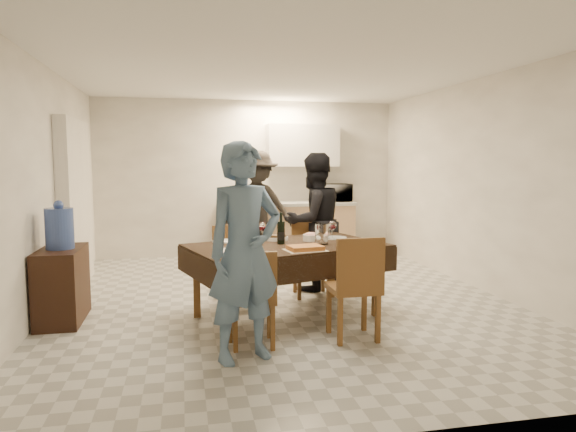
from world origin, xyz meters
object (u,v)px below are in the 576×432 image
at_px(dining_table, 287,248).
at_px(person_far, 314,222).
at_px(savoury_tart, 305,248).
at_px(water_pitcher, 322,234).
at_px(wine_bottle, 281,228).
at_px(person_near, 245,252).
at_px(console, 62,285).
at_px(microwave, 334,193).
at_px(water_jug, 59,228).
at_px(person_kitchen, 257,207).

bearing_deg(dining_table, person_far, 45.36).
xyz_separation_m(dining_table, savoury_tart, (0.10, -0.38, 0.06)).
height_order(water_pitcher, person_far, person_far).
bearing_deg(wine_bottle, person_near, -114.44).
distance_m(dining_table, console, 2.25).
relative_size(microwave, person_near, 0.31).
relative_size(dining_table, water_jug, 5.38).
xyz_separation_m(wine_bottle, person_far, (0.60, 1.00, -0.06)).
bearing_deg(console, person_near, -39.06).
height_order(dining_table, console, dining_table).
bearing_deg(dining_table, savoury_tart, -92.25).
distance_m(savoury_tart, person_kitchen, 3.23).
distance_m(person_near, person_far, 2.37).
xyz_separation_m(water_pitcher, person_far, (0.20, 1.10, -0.01)).
bearing_deg(water_pitcher, dining_table, 171.87).
relative_size(dining_table, microwave, 4.01).
xyz_separation_m(microwave, person_near, (-2.04, -4.35, -0.19)).
bearing_deg(wine_bottle, person_kitchen, 86.70).
distance_m(wine_bottle, person_kitchen, 2.81).
bearing_deg(microwave, dining_table, 65.67).
relative_size(water_jug, wine_bottle, 1.23).
relative_size(wine_bottle, person_kitchen, 0.19).
relative_size(wine_bottle, water_pitcher, 1.56).
height_order(water_pitcher, savoury_tart, water_pitcher).
height_order(person_near, person_far, person_near).
relative_size(console, person_far, 0.47).
relative_size(water_jug, person_kitchen, 0.23).
bearing_deg(savoury_tart, microwave, 69.28).
distance_m(water_jug, wine_bottle, 2.17).
distance_m(dining_table, microwave, 3.64).
xyz_separation_m(console, wine_bottle, (2.16, -0.24, 0.54)).
xyz_separation_m(console, person_far, (2.76, 0.76, 0.48)).
xyz_separation_m(water_pitcher, savoury_tart, (-0.25, -0.33, -0.08)).
bearing_deg(water_pitcher, savoury_tart, -127.15).
height_order(savoury_tart, person_near, person_near).
bearing_deg(console, microwave, 39.12).
bearing_deg(person_kitchen, console, -132.17).
relative_size(water_jug, savoury_tart, 1.08).
height_order(console, water_jug, water_jug).
distance_m(microwave, person_far, 2.45).
distance_m(wine_bottle, savoury_tart, 0.48).
relative_size(water_jug, person_far, 0.24).
bearing_deg(person_kitchen, person_near, -99.62).
xyz_separation_m(dining_table, console, (-2.21, 0.29, -0.35)).
distance_m(water_jug, savoury_tart, 2.41).
bearing_deg(water_jug, person_kitchen, 47.83).
relative_size(wine_bottle, person_far, 0.19).
height_order(console, wine_bottle, wine_bottle).
height_order(water_pitcher, microwave, microwave).
bearing_deg(person_kitchen, savoury_tart, -90.20).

